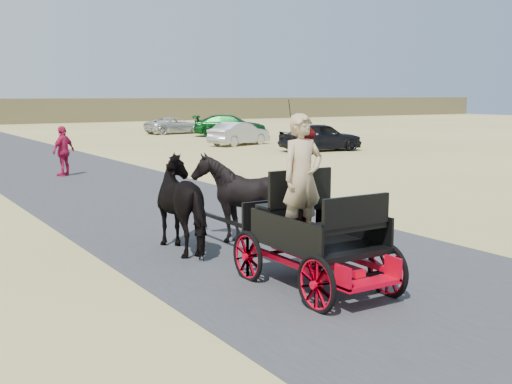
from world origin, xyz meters
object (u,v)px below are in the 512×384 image
horse_right (241,199)px  pedestrian (64,151)px  car_c (230,126)px  car_d (175,125)px  horse_left (188,204)px  carriage (315,263)px  car_b (239,134)px  car_a (320,137)px

horse_right → pedestrian: 11.88m
car_c → car_d: size_ratio=1.16×
horse_left → car_c: horse_left is taller
pedestrian → car_c: pedestrian is taller
carriage → car_d: (14.03, 35.01, 0.23)m
car_c → car_d: (-1.96, 4.64, -0.13)m
pedestrian → car_b: bearing=-178.8°
horse_right → car_c: bearing=-119.4°
horse_right → car_d: 34.73m
horse_left → pedestrian: (1.08, 11.88, 0.02)m
horse_left → car_c: (16.53, 27.37, -0.13)m
car_a → car_c: bearing=-0.3°
car_a → carriage: bearing=150.4°
car_c → car_d: bearing=55.5°
car_c → horse_left: bearing=-178.4°
car_a → car_d: car_a is taller
carriage → car_a: size_ratio=0.58×
horse_right → car_d: horse_right is taller
car_c → horse_right: bearing=-176.7°
carriage → horse_left: bearing=100.4°
horse_left → horse_right: bearing=-180.0°
horse_left → horse_right: horse_right is taller
horse_left → car_a: horse_left is taller
carriage → car_c: (15.98, 30.37, 0.36)m
carriage → pedestrian: 14.90m
pedestrian → carriage: bearing=53.8°
car_b → car_c: 7.69m
carriage → car_a: (14.13, 18.12, 0.35)m
carriage → horse_left: horse_left is taller
car_a → car_b: bearing=24.3°
carriage → car_d: bearing=68.2°
horse_right → car_a: bearing=-131.9°
car_b → pedestrian: bearing=106.2°
car_b → car_d: size_ratio=0.91×
carriage → car_a: car_a is taller
pedestrian → car_c: (15.45, 15.49, -0.15)m
horse_left → car_b: bearing=-122.7°
horse_left → car_c: size_ratio=0.41×
carriage → car_d: 37.72m
horse_right → horse_left: bearing=0.0°
horse_right → car_c: size_ratio=0.34×
horse_right → car_b: 23.75m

